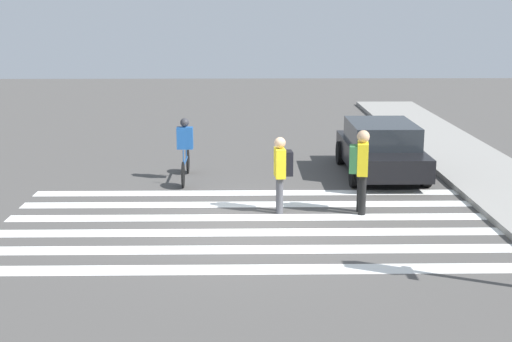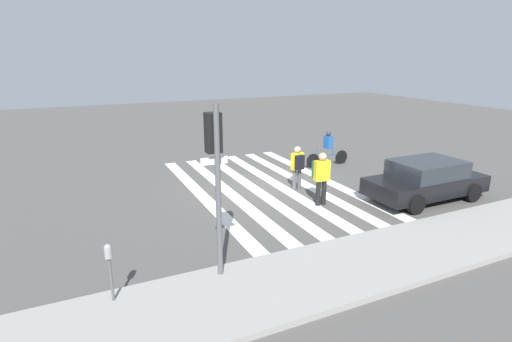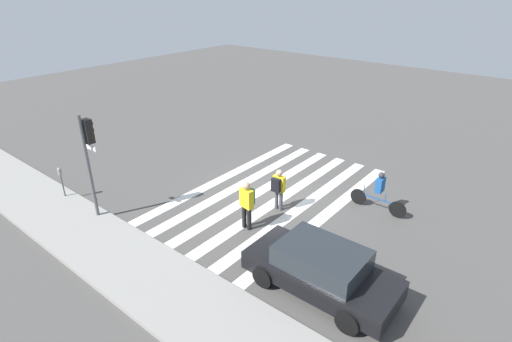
{
  "view_description": "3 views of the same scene",
  "coord_description": "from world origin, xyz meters",
  "px_view_note": "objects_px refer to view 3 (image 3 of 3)",
  "views": [
    {
      "loc": [
        13.81,
        -0.04,
        4.32
      ],
      "look_at": [
        -0.22,
        0.19,
        1.07
      ],
      "focal_mm": 50.0,
      "sensor_mm": 36.0,
      "label": 1
    },
    {
      "loc": [
        6.5,
        12.88,
        4.86
      ],
      "look_at": [
        0.77,
        0.69,
        0.91
      ],
      "focal_mm": 28.0,
      "sensor_mm": 36.0,
      "label": 2
    },
    {
      "loc": [
        -8.46,
        11.4,
        7.86
      ],
      "look_at": [
        0.68,
        0.1,
        0.9
      ],
      "focal_mm": 28.0,
      "sensor_mm": 36.0,
      "label": 3
    }
  ],
  "objects_px": {
    "pedestrian_adult_tall_backpack": "(247,201)",
    "car_parked_far_curb": "(321,269)",
    "cyclist_mid_street": "(379,190)",
    "traffic_light": "(89,147)",
    "pedestrian_adult_yellow_jacket": "(278,187)",
    "parking_meter": "(61,176)"
  },
  "relations": [
    {
      "from": "parking_meter",
      "to": "pedestrian_adult_yellow_jacket",
      "type": "bearing_deg",
      "value": -146.49
    },
    {
      "from": "cyclist_mid_street",
      "to": "car_parked_far_curb",
      "type": "xyz_separation_m",
      "value": [
        -0.53,
        5.06,
        -0.15
      ]
    },
    {
      "from": "cyclist_mid_street",
      "to": "car_parked_far_curb",
      "type": "relative_size",
      "value": 0.52
    },
    {
      "from": "pedestrian_adult_tall_backpack",
      "to": "cyclist_mid_street",
      "type": "bearing_deg",
      "value": -119.21
    },
    {
      "from": "traffic_light",
      "to": "pedestrian_adult_tall_backpack",
      "type": "relative_size",
      "value": 2.18
    },
    {
      "from": "pedestrian_adult_tall_backpack",
      "to": "car_parked_far_curb",
      "type": "height_order",
      "value": "pedestrian_adult_tall_backpack"
    },
    {
      "from": "parking_meter",
      "to": "car_parked_far_curb",
      "type": "bearing_deg",
      "value": -169.84
    },
    {
      "from": "traffic_light",
      "to": "car_parked_far_curb",
      "type": "relative_size",
      "value": 0.93
    },
    {
      "from": "traffic_light",
      "to": "parking_meter",
      "type": "bearing_deg",
      "value": 4.53
    },
    {
      "from": "traffic_light",
      "to": "car_parked_far_curb",
      "type": "bearing_deg",
      "value": -168.31
    },
    {
      "from": "parking_meter",
      "to": "cyclist_mid_street",
      "type": "xyz_separation_m",
      "value": [
        -9.98,
        -6.95,
        -0.16
      ]
    },
    {
      "from": "traffic_light",
      "to": "pedestrian_adult_tall_backpack",
      "type": "height_order",
      "value": "traffic_light"
    },
    {
      "from": "pedestrian_adult_tall_backpack",
      "to": "car_parked_far_curb",
      "type": "distance_m",
      "value": 3.76
    },
    {
      "from": "pedestrian_adult_tall_backpack",
      "to": "parking_meter",
      "type": "bearing_deg",
      "value": 31.92
    },
    {
      "from": "cyclist_mid_street",
      "to": "car_parked_far_curb",
      "type": "height_order",
      "value": "cyclist_mid_street"
    },
    {
      "from": "parking_meter",
      "to": "pedestrian_adult_tall_backpack",
      "type": "bearing_deg",
      "value": -156.59
    },
    {
      "from": "traffic_light",
      "to": "pedestrian_adult_yellow_jacket",
      "type": "height_order",
      "value": "traffic_light"
    },
    {
      "from": "pedestrian_adult_yellow_jacket",
      "to": "cyclist_mid_street",
      "type": "relative_size",
      "value": 0.75
    },
    {
      "from": "cyclist_mid_street",
      "to": "parking_meter",
      "type": "bearing_deg",
      "value": 34.84
    },
    {
      "from": "pedestrian_adult_yellow_jacket",
      "to": "car_parked_far_curb",
      "type": "bearing_deg",
      "value": -43.53
    },
    {
      "from": "parking_meter",
      "to": "cyclist_mid_street",
      "type": "bearing_deg",
      "value": -145.16
    },
    {
      "from": "parking_meter",
      "to": "pedestrian_adult_yellow_jacket",
      "type": "distance_m",
      "value": 8.44
    }
  ]
}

